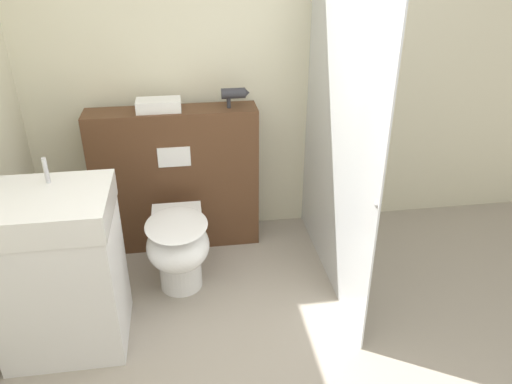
% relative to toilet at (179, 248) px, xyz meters
% --- Properties ---
extents(wall_back, '(8.00, 0.06, 2.50)m').
position_rel_toilet_xyz_m(wall_back, '(0.33, 0.81, 0.93)').
color(wall_back, beige).
rests_on(wall_back, ground_plane).
extents(partition_panel, '(1.16, 0.25, 1.04)m').
position_rel_toilet_xyz_m(partition_panel, '(0.01, 0.58, 0.20)').
color(partition_panel, '#51331E').
rests_on(partition_panel, ground_plane).
extents(shower_glass, '(0.04, 1.48, 1.93)m').
position_rel_toilet_xyz_m(shower_glass, '(1.00, 0.04, 0.64)').
color(shower_glass, silver).
rests_on(shower_glass, ground_plane).
extents(toilet, '(0.39, 0.60, 0.53)m').
position_rel_toilet_xyz_m(toilet, '(0.00, 0.00, 0.00)').
color(toilet, white).
rests_on(toilet, ground_plane).
extents(sink_vanity, '(0.65, 0.54, 1.08)m').
position_rel_toilet_xyz_m(sink_vanity, '(-0.63, -0.36, 0.15)').
color(sink_vanity, white).
rests_on(sink_vanity, ground_plane).
extents(hair_drier, '(0.19, 0.07, 0.13)m').
position_rel_toilet_xyz_m(hair_drier, '(0.44, 0.56, 0.82)').
color(hair_drier, '#2D2D33').
rests_on(hair_drier, partition_panel).
extents(folded_towel, '(0.29, 0.16, 0.08)m').
position_rel_toilet_xyz_m(folded_towel, '(-0.07, 0.57, 0.76)').
color(folded_towel, white).
rests_on(folded_towel, partition_panel).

